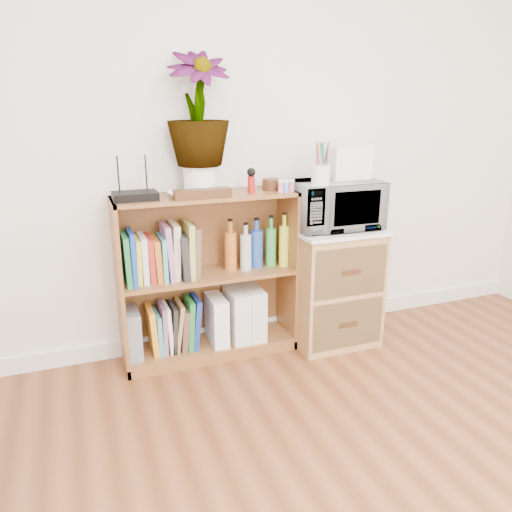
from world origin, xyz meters
TOP-DOWN VIEW (x-y plane):
  - skirting_board at (0.00, 2.24)m, footprint 4.00×0.02m
  - bookshelf at (-0.35, 2.10)m, footprint 1.00×0.30m
  - wicker_unit at (0.40, 2.02)m, footprint 0.50×0.45m
  - microwave at (0.40, 2.02)m, footprint 0.51×0.35m
  - pen_cup at (0.24, 1.92)m, footprint 0.10×0.10m
  - small_appliance at (0.50, 2.09)m, footprint 0.24×0.20m
  - router at (-0.73, 2.08)m, footprint 0.22×0.15m
  - white_bowl at (-0.50, 2.07)m, footprint 0.13×0.13m
  - plant_pot at (-0.37, 2.12)m, footprint 0.18×0.18m
  - potted_plant at (-0.37, 2.12)m, footprint 0.33×0.33m
  - trinket_box at (-0.39, 2.00)m, footprint 0.30×0.07m
  - kokeshi_doll at (-0.10, 2.06)m, footprint 0.04×0.04m
  - wooden_bowl at (0.04, 2.11)m, footprint 0.11×0.11m
  - paint_jars at (0.08, 2.01)m, footprint 0.10×0.04m
  - file_box at (-0.79, 2.10)m, footprint 0.08×0.22m
  - magazine_holder_left at (-0.31, 2.09)m, footprint 0.09×0.23m
  - magazine_holder_mid at (-0.19, 2.09)m, footprint 0.10×0.25m
  - magazine_holder_right at (-0.09, 2.09)m, footprint 0.10×0.25m
  - cookbooks at (-0.60, 2.10)m, footprint 0.41×0.20m
  - liquor_bottles at (-0.01, 2.10)m, footprint 0.46×0.07m
  - lower_books at (-0.56, 2.10)m, footprint 0.30×0.19m

SIDE VIEW (x-z plane):
  - skirting_board at x=0.00m, z-range 0.00..0.10m
  - lower_books at x=-0.56m, z-range 0.06..0.35m
  - file_box at x=-0.79m, z-range 0.07..0.34m
  - magazine_holder_left at x=-0.31m, z-range 0.07..0.35m
  - magazine_holder_mid at x=-0.19m, z-range 0.07..0.38m
  - magazine_holder_right at x=-0.09m, z-range 0.07..0.38m
  - wicker_unit at x=0.40m, z-range 0.00..0.70m
  - bookshelf at x=-0.35m, z-range 0.00..0.95m
  - cookbooks at x=-0.60m, z-range 0.48..0.79m
  - liquor_bottles at x=-0.01m, z-range 0.49..0.80m
  - microwave at x=0.40m, z-range 0.72..0.99m
  - white_bowl at x=-0.50m, z-range 0.95..0.98m
  - router at x=-0.73m, z-range 0.95..0.99m
  - trinket_box at x=-0.39m, z-range 0.95..1.00m
  - paint_jars at x=0.08m, z-range 0.95..1.00m
  - wooden_bowl at x=0.04m, z-range 0.95..1.01m
  - kokeshi_doll at x=-0.10m, z-range 0.95..1.04m
  - plant_pot at x=-0.37m, z-range 0.95..1.10m
  - pen_cup at x=0.24m, z-range 0.99..1.10m
  - small_appliance at x=0.50m, z-range 0.99..1.19m
  - potted_plant at x=-0.37m, z-range 1.10..1.68m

